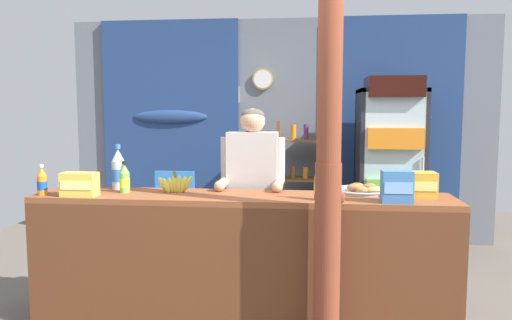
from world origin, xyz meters
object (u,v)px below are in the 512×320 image
Objects in this scene: soda_bottle_lime_soda at (125,179)px; snack_box_biscuit at (397,187)px; stall_counter at (240,250)px; drink_fridge at (390,160)px; soda_bottle_orange_soda at (42,182)px; pastry_tray at (362,190)px; snack_box_instant_noodle at (79,184)px; timber_post at (328,171)px; plastic_lawn_chair at (172,208)px; bottle_shelf_rack at (299,183)px; shopkeeper at (253,182)px; banana_bunch at (175,184)px; soda_bottle_iced_tea at (319,184)px; soda_bottle_water at (118,170)px; snack_box_choco_powder at (420,185)px.

snack_box_biscuit is (1.86, -0.19, 0.01)m from soda_bottle_lime_soda.
stall_counter is at bearing -8.27° from soda_bottle_lime_soda.
drink_fridge is 8.49× the size of soda_bottle_orange_soda.
pastry_tray is (1.68, 0.16, -0.07)m from soda_bottle_lime_soda.
snack_box_instant_noodle is at bearing -144.87° from soda_bottle_lime_soda.
stall_counter is 2.25m from drink_fridge.
plastic_lawn_chair is at bearing 128.46° from timber_post.
stall_counter is 1.45m from soda_bottle_orange_soda.
snack_box_biscuit is (0.66, -2.07, 0.30)m from bottle_shelf_rack.
stall_counter is at bearing 154.48° from timber_post.
soda_bottle_lime_soda is at bearing -141.41° from drink_fridge.
banana_bunch is at bearing -146.37° from shopkeeper.
soda_bottle_iced_tea is at bearing -2.20° from stall_counter.
snack_box_biscuit is at bearing -5.15° from soda_bottle_iced_tea.
soda_bottle_water reaches higher than snack_box_instant_noodle.
timber_post is at bearing -54.83° from shopkeeper.
timber_post is 10.56× the size of soda_bottle_lime_soda.
timber_post is 1.16m from banana_bunch.
pastry_tray is (-0.43, -1.53, -0.05)m from drink_fridge.
shopkeeper is at bearing 86.76° from stall_counter.
soda_bottle_lime_soda is 0.31m from snack_box_instant_noodle.
plastic_lawn_chair is 2.58× the size of soda_bottle_water.
banana_bunch is (-1.70, 0.01, -0.03)m from snack_box_choco_powder.
snack_box_biscuit is (1.02, -0.06, 0.46)m from stall_counter.
snack_box_biscuit is at bearing -62.89° from pastry_tray.
banana_bunch is (0.46, -0.11, -0.08)m from soda_bottle_water.
shopkeeper is 7.07× the size of soda_bottle_orange_soda.
drink_fridge is 2.70m from soda_bottle_water.
shopkeeper reaches higher than soda_bottle_water.
shopkeeper is 0.62m from banana_bunch.
soda_bottle_lime_soda reaches higher than soda_bottle_orange_soda.
timber_post reaches higher than pastry_tray.
pastry_tray is (0.26, 0.56, -0.20)m from timber_post.
snack_box_instant_noodle is (-2.31, -0.20, -0.01)m from snack_box_choco_powder.
timber_post is 0.50m from snack_box_biscuit.
soda_bottle_iced_tea reaches higher than soda_bottle_orange_soda.
timber_post is 2.77× the size of plastic_lawn_chair.
drink_fridge is 3.23m from soda_bottle_orange_soda.
soda_bottle_lime_soda is at bearing 35.13° from snack_box_instant_noodle.
pastry_tray reaches higher than stall_counter.
drink_fridge is at bearing 43.21° from banana_bunch.
shopkeeper is 1.23m from snack_box_choco_powder.
bottle_shelf_rack is 1.56m from shopkeeper.
snack_box_biscuit is (1.96, -1.70, 0.53)m from plastic_lawn_chair.
stall_counter is at bearing 2.83° from snack_box_instant_noodle.
plastic_lawn_chair is at bearing 107.01° from banana_bunch.
timber_post is at bearing -84.53° from bottle_shelf_rack.
stall_counter is 1.11m from soda_bottle_water.
soda_bottle_orange_soda is 0.87× the size of soda_bottle_iced_tea.
snack_box_biscuit is at bearing -5.74° from soda_bottle_lime_soda.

